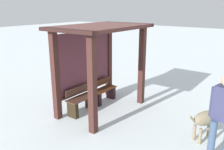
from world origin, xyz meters
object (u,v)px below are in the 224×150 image
bus_shelter (96,49)px  dog (208,118)px  person_walking (224,112)px  bench_center_inside (104,92)px  bench_left_inside (81,102)px

bus_shelter → dog: bearing=-87.2°
bus_shelter → person_walking: size_ratio=1.57×
bench_center_inside → person_walking: (-0.97, -3.73, 0.72)m
dog → person_walking: bearing=-146.8°
bus_shelter → bench_left_inside: 1.57m
bus_shelter → person_walking: (-0.45, -3.56, -0.77)m
person_walking → dog: 0.88m
dog → bus_shelter: bearing=92.8°
person_walking → bench_left_inside: bearing=91.1°
person_walking → dog: size_ratio=1.86×
bus_shelter → person_walking: 3.67m
bench_center_inside → dog: (-0.36, -3.34, 0.22)m
bus_shelter → dog: (0.15, -3.17, -1.27)m
dog → bench_left_inside: bearing=101.4°
bench_center_inside → person_walking: person_walking is taller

